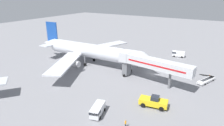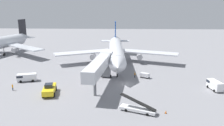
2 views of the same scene
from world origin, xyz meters
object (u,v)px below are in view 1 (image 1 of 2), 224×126
(service_van_outer_right, at_px, (97,110))
(service_van_rear_right, at_px, (178,54))
(airplane_at_gate, at_px, (91,51))
(ground_crew_worker_foreground, at_px, (137,65))
(jet_bridge, at_px, (150,64))
(belt_loader_truck, at_px, (206,80))
(safety_cone_alpha, at_px, (210,75))
(ground_crew_worker_midground, at_px, (126,123))
(baggage_cart_near_right, at_px, (141,63))
(pushback_tug, at_px, (154,102))

(service_van_outer_right, distance_m, service_van_rear_right, 50.65)
(airplane_at_gate, relative_size, ground_crew_worker_foreground, 27.96)
(jet_bridge, xyz_separation_m, ground_crew_worker_foreground, (9.51, 7.95, -4.88))
(belt_loader_truck, relative_size, safety_cone_alpha, 11.40)
(belt_loader_truck, bearing_deg, ground_crew_worker_midground, 160.92)
(belt_loader_truck, bearing_deg, safety_cone_alpha, -4.03)
(baggage_cart_near_right, bearing_deg, pushback_tug, -150.56)
(service_van_rear_right, bearing_deg, service_van_outer_right, 175.03)
(belt_loader_truck, bearing_deg, service_van_rear_right, 33.44)
(airplane_at_gate, bearing_deg, service_van_rear_right, -44.44)
(jet_bridge, height_order, safety_cone_alpha, jet_bridge)
(jet_bridge, relative_size, safety_cone_alpha, 34.29)
(service_van_rear_right, height_order, ground_crew_worker_midground, service_van_rear_right)
(belt_loader_truck, distance_m, baggage_cart_near_right, 22.60)
(ground_crew_worker_foreground, bearing_deg, baggage_cart_near_right, -4.42)
(jet_bridge, xyz_separation_m, ground_crew_worker_midground, (-21.86, -3.97, -4.89))
(belt_loader_truck, height_order, ground_crew_worker_midground, belt_loader_truck)
(service_van_rear_right, bearing_deg, belt_loader_truck, -146.56)
(service_van_rear_right, relative_size, ground_crew_worker_midground, 3.05)
(baggage_cart_near_right, bearing_deg, ground_crew_worker_foreground, 175.58)
(jet_bridge, bearing_deg, airplane_at_gate, 81.66)
(jet_bridge, relative_size, ground_crew_worker_foreground, 13.18)
(ground_crew_worker_foreground, bearing_deg, pushback_tug, -146.92)
(pushback_tug, xyz_separation_m, baggage_cart_near_right, (24.25, 13.69, -0.44))
(airplane_at_gate, bearing_deg, pushback_tug, -117.18)
(belt_loader_truck, xyz_separation_m, service_van_rear_right, (20.28, 13.39, 0.55))
(airplane_at_gate, height_order, belt_loader_truck, airplane_at_gate)
(safety_cone_alpha, bearing_deg, belt_loader_truck, 175.97)
(service_van_rear_right, distance_m, ground_crew_worker_foreground, 21.66)
(belt_loader_truck, relative_size, service_van_rear_right, 1.46)
(service_van_outer_right, bearing_deg, ground_crew_worker_midground, -94.31)
(service_van_rear_right, distance_m, safety_cone_alpha, 20.21)
(safety_cone_alpha, bearing_deg, baggage_cart_near_right, 94.97)
(jet_bridge, height_order, belt_loader_truck, jet_bridge)
(service_van_rear_right, relative_size, baggage_cart_near_right, 1.76)
(belt_loader_truck, distance_m, service_van_outer_right, 35.04)
(baggage_cart_near_right, bearing_deg, service_van_rear_right, -28.10)
(pushback_tug, relative_size, service_van_rear_right, 1.32)
(pushback_tug, bearing_deg, belt_loader_truck, -22.65)
(service_van_outer_right, xyz_separation_m, ground_crew_worker_midground, (-0.54, -7.15, -0.34))
(belt_loader_truck, relative_size, ground_crew_worker_midground, 4.45)
(airplane_at_gate, relative_size, belt_loader_truck, 6.38)
(airplane_at_gate, height_order, ground_crew_worker_midground, airplane_at_gate)
(service_van_rear_right, relative_size, ground_crew_worker_foreground, 3.00)
(airplane_at_gate, xyz_separation_m, baggage_cart_near_right, (8.90, -16.20, -4.28))
(jet_bridge, distance_m, ground_crew_worker_foreground, 13.32)
(ground_crew_worker_foreground, bearing_deg, belt_loader_truck, -91.64)
(belt_loader_truck, bearing_deg, airplane_at_gate, 97.92)
(service_van_outer_right, relative_size, service_van_rear_right, 1.08)
(ground_crew_worker_midground, height_order, safety_cone_alpha, ground_crew_worker_midground)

